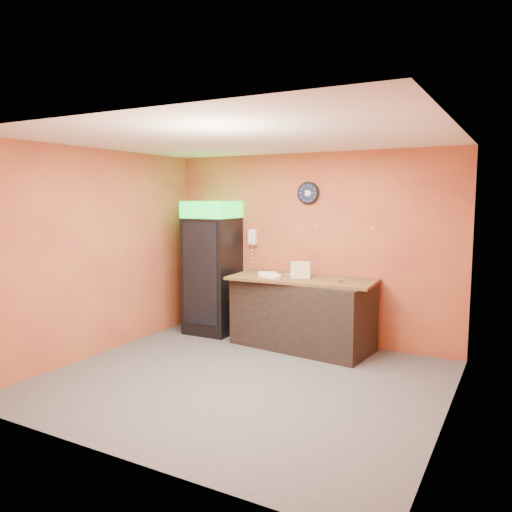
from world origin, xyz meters
The scene contains 15 objects.
floor centered at (0.00, 0.00, 0.00)m, with size 4.50×4.50×0.00m, color #47474C.
back_wall centered at (0.00, 2.00, 1.40)m, with size 4.50×0.02×2.80m, color #B96834.
left_wall centered at (-2.25, 0.00, 1.40)m, with size 0.02×4.00×2.80m, color #B96834.
right_wall centered at (2.25, 0.00, 1.40)m, with size 0.02×4.00×2.80m, color #B96834.
ceiling centered at (0.00, 0.00, 2.80)m, with size 4.50×4.00×0.02m, color white.
beverage_cooler centered at (-1.50, 1.60, 1.02)m, with size 0.75×0.77×2.09m.
prep_counter centered at (0.08, 1.57, 0.49)m, with size 1.95×0.87×0.98m, color black.
wall_clock centered at (-0.01, 1.97, 2.21)m, with size 0.33×0.06×0.33m.
wall_phone centered at (-0.94, 1.95, 1.52)m, with size 0.13×0.11×0.24m.
butcher_paper centered at (0.08, 1.57, 1.00)m, with size 2.06×0.91×0.04m, color brown.
sub_roll_stack centered at (0.08, 1.50, 1.13)m, with size 0.29×0.17×0.23m.
wrapped_sandwich_left centered at (-0.33, 1.37, 1.04)m, with size 0.30×0.12×0.04m, color white.
wrapped_sandwich_mid centered at (-0.31, 1.30, 1.04)m, with size 0.31×0.12×0.04m, color white.
wrapped_sandwich_right centered at (-0.47, 1.57, 1.04)m, with size 0.27×0.11×0.04m, color white.
kitchen_tool centered at (-0.08, 1.64, 1.04)m, with size 0.06×0.06×0.06m, color silver.
Camera 1 is at (2.86, -4.88, 2.15)m, focal length 35.00 mm.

